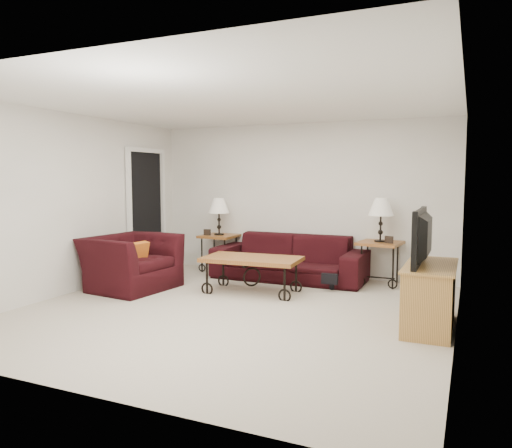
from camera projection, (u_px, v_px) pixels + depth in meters
The scene contains 20 objects.
ground at pixel (233, 311), 5.91m from camera, with size 5.00×5.00×0.00m, color #BAB09F.
wall_back at pixel (300, 200), 8.07m from camera, with size 5.00×0.02×2.50m, color silver.
wall_front at pixel (77, 228), 3.52m from camera, with size 5.00×0.02×2.50m, color silver.
wall_left at pixel (72, 204), 6.80m from camera, with size 0.02×5.00×2.50m, color silver.
wall_right at pixel (460, 215), 4.79m from camera, with size 0.02×5.00×2.50m, color silver.
ceiling at pixel (232, 101), 5.68m from camera, with size 5.00×5.00×0.00m, color white.
doorway at pixel (146, 212), 8.31m from camera, with size 0.08×0.94×2.04m, color black.
sofa at pixel (289, 258), 7.72m from camera, with size 2.40×0.94×0.70m, color black.
side_table_left at pixel (219, 253), 8.43m from camera, with size 0.58×0.58×0.63m, color #9C5627.
side_table_right at pixel (380, 263), 7.33m from camera, with size 0.60×0.60×0.66m, color #9C5627.
lamp_left at pixel (219, 217), 8.37m from camera, with size 0.36×0.36×0.63m, color black, non-canonical shape.
lamp_right at pixel (381, 220), 7.27m from camera, with size 0.37×0.37×0.66m, color black, non-canonical shape.
photo_frame_left at pixel (207, 232), 8.32m from camera, with size 0.13×0.02×0.11m, color black.
photo_frame_right at pixel (389, 240), 7.10m from camera, with size 0.13×0.02×0.11m, color black.
coffee_table at pixel (252, 275), 6.84m from camera, with size 1.34×0.73×0.50m, color #9C5627.
armchair at pixel (131, 262), 7.06m from camera, with size 1.19×1.04×0.78m, color black.
throw_pillow at pixel (137, 255), 6.94m from camera, with size 0.35×0.09×0.35m, color orange.
tv_stand at pixel (430, 296), 5.23m from camera, with size 0.48×1.15×0.69m, color tan.
television at pixel (430, 237), 5.17m from camera, with size 1.03×0.14×0.59m, color black.
backpack at pixel (332, 274), 6.99m from camera, with size 0.36×0.27×0.46m, color black.
Camera 1 is at (2.60, -5.18, 1.61)m, focal length 34.24 mm.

